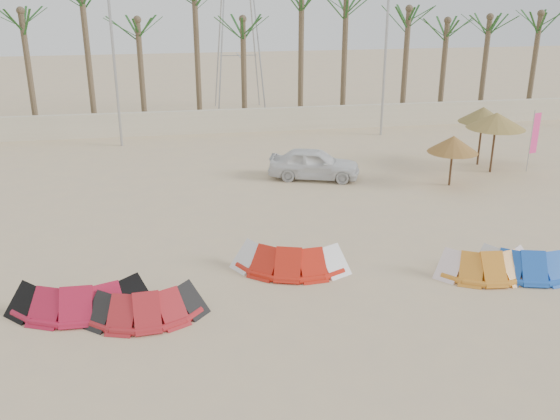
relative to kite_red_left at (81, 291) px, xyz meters
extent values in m
plane|color=#CCB083|center=(5.90, -3.14, -0.42)|extent=(120.00, 120.00, 0.00)
cube|color=beige|center=(5.90, 18.86, 0.23)|extent=(60.00, 0.30, 1.30)
cylinder|color=brown|center=(1.90, 20.36, 2.83)|extent=(0.32, 0.32, 6.50)
ellipsoid|color=#194719|center=(1.90, 20.36, 6.08)|extent=(4.00, 4.00, 2.40)
cylinder|color=brown|center=(11.90, 20.36, 2.83)|extent=(0.32, 0.32, 6.50)
ellipsoid|color=#194719|center=(11.90, 20.36, 6.08)|extent=(4.00, 4.00, 2.40)
cylinder|color=brown|center=(21.90, 20.36, 2.83)|extent=(0.32, 0.32, 6.50)
ellipsoid|color=#194719|center=(21.90, 20.36, 6.08)|extent=(4.00, 4.00, 2.40)
cylinder|color=#A5A8AD|center=(-0.10, 16.86, 5.08)|extent=(0.14, 0.14, 11.00)
cylinder|color=#A5A8AD|center=(13.90, 16.86, 5.08)|extent=(0.14, 0.14, 11.00)
cylinder|color=#A51430|center=(0.00, -0.32, -0.32)|extent=(3.34, 0.25, 0.20)
cube|color=black|center=(-1.50, -0.22, -0.17)|extent=(0.61, 1.11, 0.40)
cube|color=black|center=(1.50, -0.22, -0.17)|extent=(0.61, 1.11, 0.40)
cylinder|color=maroon|center=(1.76, -1.08, -0.32)|extent=(2.71, 0.44, 0.20)
cube|color=black|center=(0.54, -0.98, -0.17)|extent=(0.70, 1.15, 0.40)
cube|color=black|center=(2.97, -0.98, -0.17)|extent=(0.70, 1.15, 0.40)
cylinder|color=red|center=(5.91, 1.12, -0.32)|extent=(3.04, 1.10, 0.20)
cube|color=white|center=(4.51, 1.22, -0.17)|extent=(0.89, 1.23, 0.40)
cube|color=white|center=(7.32, 1.22, -0.17)|extent=(0.89, 1.23, 0.40)
cylinder|color=orange|center=(11.58, -0.24, -0.32)|extent=(2.67, 0.45, 0.20)
cube|color=white|center=(10.38, -0.14, -0.17)|extent=(0.70, 1.15, 0.40)
cube|color=white|center=(12.78, -0.14, -0.17)|extent=(0.70, 1.15, 0.40)
cylinder|color=blue|center=(12.83, -0.35, -0.32)|extent=(2.81, 0.93, 0.20)
cube|color=silver|center=(11.55, -0.25, -0.17)|extent=(0.86, 1.22, 0.40)
cylinder|color=#4C331E|center=(14.01, 7.97, 0.60)|extent=(0.10, 0.10, 2.04)
cone|color=#9E6B32|center=(14.01, 7.97, 1.37)|extent=(2.10, 2.10, 0.70)
cylinder|color=#4C331E|center=(16.61, 9.44, 0.88)|extent=(0.10, 0.10, 2.61)
cone|color=#A38541|center=(16.61, 9.44, 1.94)|extent=(2.58, 2.58, 0.70)
cylinder|color=#4C331E|center=(16.58, 10.63, 0.89)|extent=(0.10, 0.10, 2.62)
cone|color=olive|center=(16.58, 10.63, 1.95)|extent=(2.21, 2.21, 0.70)
cylinder|color=#A5A8AD|center=(18.28, 9.25, 0.98)|extent=(0.04, 0.04, 2.80)
cube|color=#FF388F|center=(18.50, 9.25, 1.32)|extent=(0.41, 0.14, 1.82)
imported|color=silver|center=(8.57, 9.85, 0.25)|extent=(4.20, 2.67, 1.33)
camera|label=1|loc=(2.83, -15.52, 7.98)|focal=40.00mm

